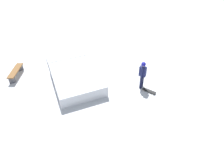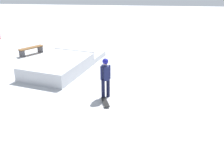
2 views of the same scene
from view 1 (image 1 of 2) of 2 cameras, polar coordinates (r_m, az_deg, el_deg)
The scene contains 5 objects.
ground_plane at distance 12.61m, azimuth -10.04°, elevation -1.90°, with size 60.00×60.00×0.00m, color #B7BABF.
skate_ramp at distance 12.62m, azimuth -10.43°, elevation -0.10°, with size 5.87×3.84×0.74m.
skater at distance 11.52m, azimuth 8.56°, elevation 0.41°, with size 0.44×0.41×1.73m.
skateboard at distance 11.82m, azimuth 10.34°, elevation -4.52°, with size 0.82×0.45×0.09m.
park_bench at distance 13.94m, azimuth -25.36°, elevation 0.69°, with size 1.51×1.29×0.48m.
Camera 1 is at (-9.08, 4.07, 7.74)m, focal length 32.67 mm.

